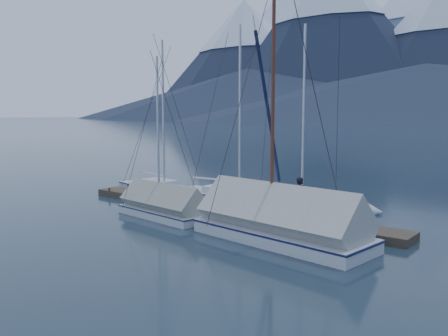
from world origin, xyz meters
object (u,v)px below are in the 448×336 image
at_px(sailboat_open_mid, 248,200).
at_px(sailboat_covered_near, 268,225).
at_px(sailboat_covered_far, 158,208).
at_px(sailboat_open_left, 169,193).
at_px(sailboat_open_right, 313,208).
at_px(person, 300,197).

bearing_deg(sailboat_open_mid, sailboat_covered_near, -47.90).
distance_m(sailboat_open_mid, sailboat_covered_near, 7.10).
bearing_deg(sailboat_covered_near, sailboat_covered_far, 178.72).
relative_size(sailboat_open_left, sailboat_open_right, 1.00).
bearing_deg(sailboat_covered_far, person, 23.44).
distance_m(sailboat_open_right, sailboat_covered_near, 5.80).
height_order(sailboat_open_right, sailboat_covered_near, sailboat_covered_near).
distance_m(sailboat_open_mid, person, 5.29).
height_order(sailboat_open_mid, sailboat_open_right, sailboat_open_mid).
height_order(sailboat_open_left, sailboat_open_mid, sailboat_open_mid).
relative_size(sailboat_open_left, sailboat_covered_near, 0.93).
bearing_deg(sailboat_open_right, sailboat_covered_near, -78.71).
xyz_separation_m(sailboat_open_right, sailboat_covered_far, (-5.19, -5.54, 0.22)).
bearing_deg(person, sailboat_open_right, 28.67).
relative_size(sailboat_open_left, sailboat_covered_far, 1.22).
relative_size(sailboat_open_mid, sailboat_open_right, 1.04).
bearing_deg(person, sailboat_open_left, 91.13).
distance_m(sailboat_open_left, sailboat_open_right, 8.85).
xyz_separation_m(sailboat_open_mid, sailboat_covered_far, (-1.57, -5.12, 0.22)).
bearing_deg(sailboat_covered_far, sailboat_covered_near, -1.28).
xyz_separation_m(sailboat_open_left, sailboat_open_mid, (5.13, 0.86, 0.01)).
xyz_separation_m(sailboat_open_left, sailboat_open_right, (8.75, 1.28, 0.00)).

